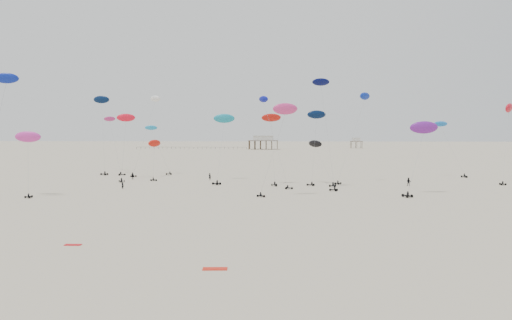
# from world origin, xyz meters

# --- Properties ---
(ground_plane) EXTENTS (900.00, 900.00, 0.00)m
(ground_plane) POSITION_xyz_m (0.00, 200.00, 0.00)
(ground_plane) COLOR beige
(pavilion_main) EXTENTS (21.00, 13.00, 9.80)m
(pavilion_main) POSITION_xyz_m (-10.00, 350.00, 4.22)
(pavilion_main) COLOR brown
(pavilion_main) RESTS_ON ground
(pavilion_small) EXTENTS (9.00, 7.00, 8.00)m
(pavilion_small) POSITION_xyz_m (60.00, 380.00, 3.49)
(pavilion_small) COLOR brown
(pavilion_small) RESTS_ON ground
(pier_fence) EXTENTS (80.20, 0.20, 1.50)m
(pier_fence) POSITION_xyz_m (-62.00, 350.00, 0.77)
(pier_fence) COLOR black
(pier_fence) RESTS_ON ground
(rig_0) EXTENTS (5.58, 13.60, 18.38)m
(rig_0) POSITION_xyz_m (-36.12, 122.10, 12.80)
(rig_0) COLOR black
(rig_0) RESTS_ON ground
(rig_1) EXTENTS (7.22, 10.85, 23.12)m
(rig_1) POSITION_xyz_m (-32.44, 133.98, 17.37)
(rig_1) COLOR black
(rig_1) RESTS_ON ground
(rig_2) EXTENTS (5.79, 8.73, 24.19)m
(rig_2) POSITION_xyz_m (13.72, 103.21, 18.37)
(rig_2) COLOR black
(rig_2) RESTS_ON ground
(rig_3) EXTENTS (8.63, 5.31, 15.43)m
(rig_3) POSITION_xyz_m (50.44, 133.26, 8.92)
(rig_3) COLOR black
(rig_3) RESTS_ON ground
(rig_4) EXTENTS (5.23, 6.75, 16.81)m
(rig_4) POSITION_xyz_m (2.41, 110.34, 12.84)
(rig_4) COLOR black
(rig_4) RESTS_ON ground
(rig_5) EXTENTS (9.87, 9.76, 22.51)m
(rig_5) POSITION_xyz_m (23.41, 116.98, 16.57)
(rig_5) COLOR black
(rig_5) RESTS_ON ground
(rig_6) EXTENTS (8.14, 4.24, 17.87)m
(rig_6) POSITION_xyz_m (4.94, 89.33, 14.75)
(rig_6) COLOR black
(rig_6) RESTS_ON ground
(rig_7) EXTENTS (8.29, 11.89, 21.71)m
(rig_7) POSITION_xyz_m (2.21, 107.89, 13.88)
(rig_7) COLOR black
(rig_7) RESTS_ON ground
(rig_8) EXTENTS (8.73, 8.56, 14.88)m
(rig_8) POSITION_xyz_m (32.14, 94.03, 11.15)
(rig_8) COLOR black
(rig_8) RESTS_ON ground
(rig_9) EXTENTS (7.56, 4.58, 23.15)m
(rig_9) POSITION_xyz_m (-45.94, 82.59, 18.42)
(rig_9) COLOR black
(rig_9) RESTS_ON ground
(rig_10) EXTENTS (9.85, 16.68, 25.79)m
(rig_10) POSITION_xyz_m (-50.66, 144.81, 18.34)
(rig_10) COLOR black
(rig_10) RESTS_ON ground
(rig_11) EXTENTS (8.44, 9.10, 17.43)m
(rig_11) POSITION_xyz_m (-44.09, 136.57, 10.08)
(rig_11) COLOR black
(rig_11) RESTS_ON ground
(rig_12) EXTENTS (9.04, 5.55, 14.78)m
(rig_12) POSITION_xyz_m (-32.23, 138.29, 9.92)
(rig_12) COLOR black
(rig_12) RESTS_ON ground
(rig_13) EXTENTS (4.67, 5.15, 17.39)m
(rig_13) POSITION_xyz_m (12.50, 110.79, 13.23)
(rig_13) COLOR black
(rig_13) RESTS_ON ground
(rig_14) EXTENTS (5.90, 15.83, 15.20)m
(rig_14) POSITION_xyz_m (-30.01, 128.03, 7.77)
(rig_14) COLOR black
(rig_14) RESTS_ON ground
(rig_15) EXTENTS (9.37, 15.88, 21.55)m
(rig_15) POSITION_xyz_m (61.15, 122.90, 16.20)
(rig_15) COLOR black
(rig_15) RESTS_ON ground
(rig_16) EXTENTS (5.11, 5.61, 12.56)m
(rig_16) POSITION_xyz_m (-43.76, 87.34, 10.13)
(rig_16) COLOR black
(rig_16) RESTS_ON ground
(rig_17) EXTENTS (5.64, 15.29, 18.96)m
(rig_17) POSITION_xyz_m (-10.21, 119.61, 13.08)
(rig_17) COLOR black
(rig_17) RESTS_ON ground
(rig_18) EXTENTS (6.85, 11.63, 12.05)m
(rig_18) POSITION_xyz_m (13.76, 112.25, 6.82)
(rig_18) COLOR black
(rig_18) RESTS_ON ground
(spectator_0) EXTENTS (0.83, 0.72, 1.91)m
(spectator_0) POSITION_xyz_m (-29.40, 99.30, 0.00)
(spectator_0) COLOR black
(spectator_0) RESTS_ON ground
(spectator_1) EXTENTS (1.27, 1.03, 2.27)m
(spectator_1) POSITION_xyz_m (33.52, 108.91, 0.00)
(spectator_1) COLOR black
(spectator_1) RESTS_ON ground
(spectator_2) EXTENTS (1.38, 1.07, 2.08)m
(spectator_2) POSITION_xyz_m (-34.21, 121.68, 0.00)
(spectator_2) COLOR black
(spectator_2) RESTS_ON ground
(spectator_3) EXTENTS (0.92, 0.78, 2.13)m
(spectator_3) POSITION_xyz_m (-13.71, 120.33, 0.00)
(spectator_3) COLOR black
(spectator_3) RESTS_ON ground
(grounded_kite_a) EXTENTS (2.26, 1.06, 0.08)m
(grounded_kite_a) POSITION_xyz_m (-0.78, 38.16, 0.00)
(grounded_kite_a) COLOR red
(grounded_kite_a) RESTS_ON ground
(grounded_kite_b) EXTENTS (1.82, 0.76, 0.07)m
(grounded_kite_b) POSITION_xyz_m (-17.51, 46.72, 0.00)
(grounded_kite_b) COLOR red
(grounded_kite_b) RESTS_ON ground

